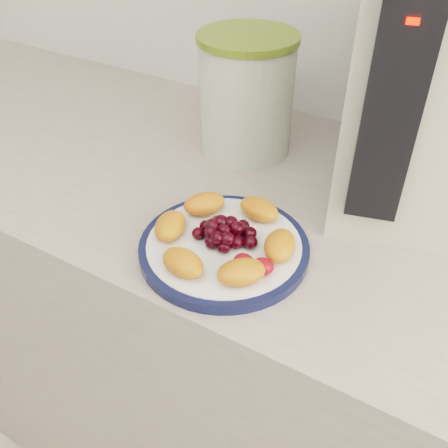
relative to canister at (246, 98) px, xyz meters
The scene contains 10 objects.
counter 0.59m from the canister, 28.29° to the right, with size 3.50×0.60×0.90m, color #B0A192.
cabinet_face 0.62m from the canister, 28.29° to the right, with size 3.48×0.58×0.84m, color #896F53.
plate_rim 0.31m from the canister, 66.77° to the right, with size 0.24×0.24×0.01m, color #0F1739.
plate_face 0.31m from the canister, 66.77° to the right, with size 0.22×0.22×0.02m, color white.
canister is the anchor object (origin of this frame).
canister_lid 0.10m from the canister, ahead, with size 0.17×0.17×0.01m, color olive.
appliance_body 0.31m from the canister, ahead, with size 0.22×0.31×0.39m, color #B7B29F.
appliance_panel 0.34m from the canister, 29.62° to the right, with size 0.07×0.02×0.29m, color black.
appliance_led 0.39m from the canister, 31.14° to the right, with size 0.01×0.01×0.01m, color #FF0C05.
fruit_plate 0.31m from the canister, 66.36° to the right, with size 0.21×0.20×0.03m.
Camera 1 is at (0.20, 0.57, 1.36)m, focal length 40.00 mm.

